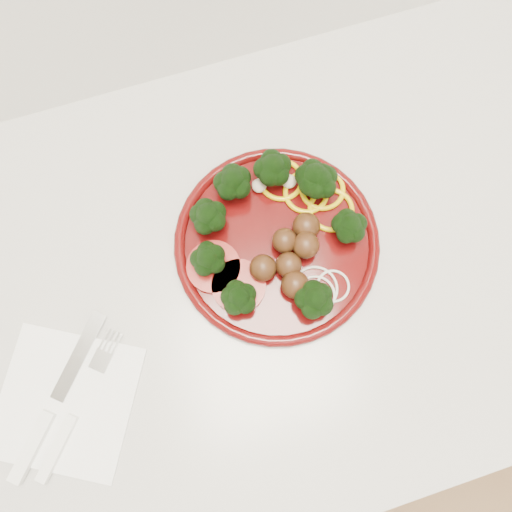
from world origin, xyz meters
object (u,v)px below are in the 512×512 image
object	(u,v)px
napkin	(66,401)
knife	(47,417)
plate	(277,237)
fork	(67,429)

from	to	relation	value
napkin	knife	size ratio (longest dim) A/B	0.93
plate	napkin	size ratio (longest dim) A/B	1.66
plate	napkin	xyz separation A→B (m)	(-0.29, -0.11, -0.02)
napkin	fork	distance (m)	0.03
plate	knife	xyz separation A→B (m)	(-0.31, -0.12, -0.01)
napkin	knife	world-z (taller)	knife
napkin	knife	bearing A→B (deg)	-153.39
napkin	fork	xyz separation A→B (m)	(-0.00, -0.03, 0.01)
napkin	knife	distance (m)	0.03
plate	fork	xyz separation A→B (m)	(-0.30, -0.14, -0.01)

